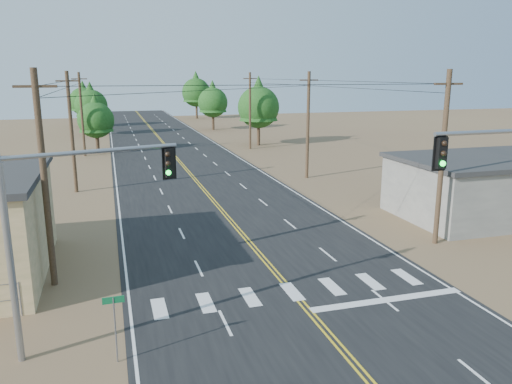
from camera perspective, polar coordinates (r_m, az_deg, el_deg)
name	(u,v)px	position (r m, az deg, el deg)	size (l,w,h in m)	color
road	(203,189)	(43.59, -6.06, 0.36)	(15.00, 200.00, 0.02)	black
building_right	(506,187)	(39.24, 26.63, 0.53)	(15.00, 8.00, 4.00)	gray
utility_pole_left_near	(44,179)	(24.43, -23.04, 1.40)	(1.80, 0.30, 10.00)	#4C3826
utility_pole_left_mid	(72,132)	(44.15, -20.33, 6.50)	(1.80, 0.30, 10.00)	#4C3826
utility_pole_left_far	(82,114)	(64.04, -19.28, 8.44)	(1.80, 0.30, 10.00)	#4C3826
utility_pole_right_near	(442,157)	(30.26, 20.51, 3.72)	(1.80, 0.30, 10.00)	#4C3826
utility_pole_right_mid	(308,124)	(47.62, 5.95, 7.68)	(1.80, 0.30, 10.00)	#4C3826
utility_pole_right_far	(250,110)	(66.49, -0.69, 9.32)	(1.80, 0.30, 10.00)	#4C3826
signal_mast_left	(62,216)	(18.43, -21.25, -2.60)	(5.96, 1.86, 7.30)	gray
street_sign	(115,319)	(18.08, -15.86, -13.75)	(0.73, 0.06, 2.44)	gray
tree_left_near	(96,116)	(66.33, -17.86, 8.22)	(4.50, 4.50, 7.49)	#3F2D1E
tree_left_mid	(91,102)	(86.40, -18.35, 9.70)	(5.20, 5.20, 8.67)	#3F2D1E
tree_left_far	(83,98)	(100.57, -19.12, 10.06)	(5.22, 5.22, 8.70)	#3F2D1E
tree_right_near	(259,103)	(70.10, 0.29, 10.15)	(5.76, 5.76, 9.60)	#3F2D1E
tree_right_mid	(213,99)	(90.65, -4.97, 10.50)	(5.28, 5.28, 8.81)	#3F2D1E
tree_right_far	(196,90)	(114.43, -6.86, 11.55)	(6.32, 6.32, 10.53)	#3F2D1E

